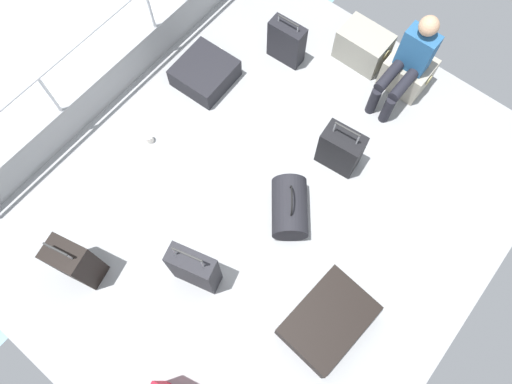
# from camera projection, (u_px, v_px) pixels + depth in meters

# --- Properties ---
(ground_plane) EXTENTS (4.40, 5.20, 0.06)m
(ground_plane) POSITION_uv_depth(u_px,v_px,m) (268.00, 203.00, 4.93)
(ground_plane) COLOR #939699
(gunwale_port) EXTENTS (0.06, 5.20, 0.45)m
(gunwale_port) POSITION_uv_depth(u_px,v_px,m) (116.00, 79.00, 5.21)
(gunwale_port) COLOR #939699
(gunwale_port) RESTS_ON ground_plane
(railing_port) EXTENTS (0.04, 4.20, 1.02)m
(railing_port) POSITION_uv_depth(u_px,v_px,m) (100.00, 46.00, 4.69)
(railing_port) COLOR silver
(railing_port) RESTS_ON ground_plane
(sea_wake) EXTENTS (12.00, 12.00, 0.01)m
(sea_wake) POSITION_uv_depth(u_px,v_px,m) (50.00, 47.00, 6.07)
(sea_wake) COLOR #6B99A8
(sea_wake) RESTS_ON ground_plane
(cargo_crate_0) EXTENTS (0.60, 0.39, 0.40)m
(cargo_crate_0) POSITION_uv_depth(u_px,v_px,m) (363.00, 46.00, 5.40)
(cargo_crate_0) COLOR gray
(cargo_crate_0) RESTS_ON ground_plane
(cargo_crate_1) EXTENTS (0.52, 0.43, 0.38)m
(cargo_crate_1) POSITION_uv_depth(u_px,v_px,m) (407.00, 72.00, 5.28)
(cargo_crate_1) COLOR #9E9989
(cargo_crate_1) RESTS_ON ground_plane
(passenger_seated) EXTENTS (0.34, 0.66, 1.08)m
(passenger_seated) POSITION_uv_depth(u_px,v_px,m) (409.00, 62.00, 4.88)
(passenger_seated) COLOR #26598C
(passenger_seated) RESTS_ON ground_plane
(suitcase_0) EXTENTS (0.45, 0.29, 0.69)m
(suitcase_0) POSITION_uv_depth(u_px,v_px,m) (340.00, 149.00, 4.84)
(suitcase_0) COLOR black
(suitcase_0) RESTS_ON ground_plane
(suitcase_1) EXTENTS (0.42, 0.21, 0.62)m
(suitcase_1) POSITION_uv_depth(u_px,v_px,m) (287.00, 42.00, 5.35)
(suitcase_1) COLOR black
(suitcase_1) RESTS_ON ground_plane
(suitcase_2) EXTENTS (0.41, 0.33, 0.82)m
(suitcase_2) POSITION_uv_depth(u_px,v_px,m) (75.00, 263.00, 4.31)
(suitcase_2) COLOR black
(suitcase_2) RESTS_ON ground_plane
(suitcase_3) EXTENTS (0.61, 0.64, 0.25)m
(suitcase_3) POSITION_uv_depth(u_px,v_px,m) (205.00, 73.00, 5.36)
(suitcase_3) COLOR black
(suitcase_3) RESTS_ON ground_plane
(suitcase_4) EXTENTS (0.64, 0.86, 0.27)m
(suitcase_4) POSITION_uv_depth(u_px,v_px,m) (328.00, 320.00, 4.32)
(suitcase_4) COLOR black
(suitcase_4) RESTS_ON ground_plane
(suitcase_6) EXTENTS (0.47, 0.30, 0.87)m
(suitcase_6) POSITION_uv_depth(u_px,v_px,m) (195.00, 269.00, 4.29)
(suitcase_6) COLOR black
(suitcase_6) RESTS_ON ground_plane
(duffel_bag) EXTENTS (0.65, 0.68, 0.52)m
(duffel_bag) POSITION_uv_depth(u_px,v_px,m) (290.00, 208.00, 4.68)
(duffel_bag) COLOR black
(duffel_bag) RESTS_ON ground_plane
(paper_cup) EXTENTS (0.08, 0.08, 0.10)m
(paper_cup) POSITION_uv_depth(u_px,v_px,m) (149.00, 139.00, 5.13)
(paper_cup) COLOR white
(paper_cup) RESTS_ON ground_plane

